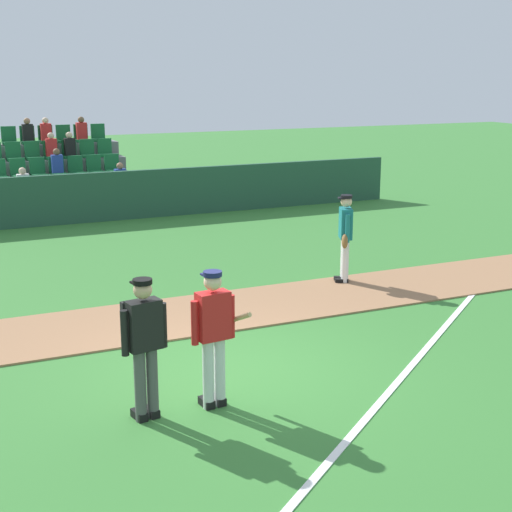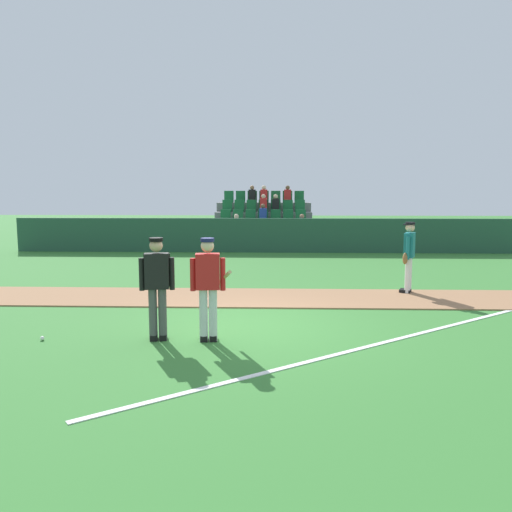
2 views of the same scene
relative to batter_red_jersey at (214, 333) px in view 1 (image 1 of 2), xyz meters
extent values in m
plane|color=#387A33|center=(0.58, 0.98, -0.97)|extent=(80.00, 80.00, 0.00)
cube|color=#9E704C|center=(0.58, 3.50, -0.95)|extent=(28.00, 2.12, 0.03)
cube|color=white|center=(3.58, 0.48, -0.96)|extent=(9.56, 7.41, 0.01)
cube|color=#234C38|center=(0.58, 12.38, -0.28)|extent=(20.00, 0.16, 1.37)
cube|color=slate|center=(0.58, 14.68, -0.82)|extent=(4.45, 3.80, 0.30)
cube|color=slate|center=(0.58, 13.40, -0.47)|extent=(4.35, 0.85, 0.40)
cube|color=#196033|center=(-1.07, 13.30, -0.22)|extent=(0.44, 0.40, 0.08)
cube|color=#196033|center=(-1.07, 13.52, 0.03)|extent=(0.44, 0.08, 0.50)
cube|color=#196033|center=(-0.52, 13.30, -0.22)|extent=(0.44, 0.40, 0.08)
cube|color=#196033|center=(-0.52, 13.52, 0.03)|extent=(0.44, 0.08, 0.50)
cube|color=silver|center=(-0.52, 13.35, 0.08)|extent=(0.32, 0.22, 0.52)
sphere|color=beige|center=(-0.52, 13.35, 0.43)|extent=(0.20, 0.20, 0.20)
cube|color=#196033|center=(0.03, 13.30, -0.22)|extent=(0.44, 0.40, 0.08)
cube|color=#196033|center=(0.03, 13.52, 0.03)|extent=(0.44, 0.08, 0.50)
cube|color=#196033|center=(0.58, 13.30, -0.22)|extent=(0.44, 0.40, 0.08)
cube|color=#196033|center=(0.58, 13.52, 0.03)|extent=(0.44, 0.08, 0.50)
cube|color=#196033|center=(1.13, 13.30, -0.22)|extent=(0.44, 0.40, 0.08)
cube|color=#196033|center=(1.13, 13.52, 0.03)|extent=(0.44, 0.08, 0.50)
cube|color=#196033|center=(1.68, 13.30, -0.22)|extent=(0.44, 0.40, 0.08)
cube|color=#196033|center=(1.68, 13.52, 0.03)|extent=(0.44, 0.08, 0.50)
cube|color=#196033|center=(2.23, 13.30, -0.22)|extent=(0.44, 0.40, 0.08)
cube|color=#196033|center=(2.23, 13.52, 0.03)|extent=(0.44, 0.08, 0.50)
cube|color=#263F99|center=(2.23, 13.35, 0.08)|extent=(0.32, 0.22, 0.52)
sphere|color=#9E7051|center=(2.23, 13.35, 0.43)|extent=(0.20, 0.20, 0.20)
cube|color=slate|center=(0.58, 14.25, -0.07)|extent=(4.35, 0.85, 0.40)
cube|color=#196033|center=(-0.52, 14.15, 0.18)|extent=(0.44, 0.40, 0.08)
cube|color=#196033|center=(-0.52, 14.37, 0.43)|extent=(0.44, 0.08, 0.50)
cube|color=#196033|center=(0.03, 14.15, 0.18)|extent=(0.44, 0.40, 0.08)
cube|color=#196033|center=(0.03, 14.37, 0.43)|extent=(0.44, 0.08, 0.50)
cube|color=#196033|center=(0.58, 14.15, 0.18)|extent=(0.44, 0.40, 0.08)
cube|color=#196033|center=(0.58, 14.37, 0.43)|extent=(0.44, 0.08, 0.50)
cube|color=#263F99|center=(0.58, 14.20, 0.48)|extent=(0.32, 0.22, 0.52)
sphere|color=brown|center=(0.58, 14.20, 0.83)|extent=(0.20, 0.20, 0.20)
cube|color=#196033|center=(1.13, 14.15, 0.18)|extent=(0.44, 0.40, 0.08)
cube|color=#196033|center=(1.13, 14.37, 0.43)|extent=(0.44, 0.08, 0.50)
cube|color=#196033|center=(1.68, 14.15, 0.18)|extent=(0.44, 0.40, 0.08)
cube|color=#196033|center=(1.68, 14.37, 0.43)|extent=(0.44, 0.08, 0.50)
cube|color=#196033|center=(2.23, 14.15, 0.18)|extent=(0.44, 0.40, 0.08)
cube|color=#196033|center=(2.23, 14.37, 0.43)|extent=(0.44, 0.08, 0.50)
cube|color=slate|center=(0.58, 15.10, 0.33)|extent=(4.35, 0.85, 0.40)
cube|color=#196033|center=(-0.52, 15.00, 0.58)|extent=(0.44, 0.40, 0.08)
cube|color=#196033|center=(-0.52, 15.22, 0.83)|extent=(0.44, 0.08, 0.50)
cube|color=#196033|center=(0.03, 15.00, 0.58)|extent=(0.44, 0.40, 0.08)
cube|color=#196033|center=(0.03, 15.22, 0.83)|extent=(0.44, 0.08, 0.50)
cube|color=#196033|center=(0.58, 15.00, 0.58)|extent=(0.44, 0.40, 0.08)
cube|color=#196033|center=(0.58, 15.22, 0.83)|extent=(0.44, 0.08, 0.50)
cube|color=red|center=(0.58, 15.05, 0.88)|extent=(0.32, 0.22, 0.52)
sphere|color=beige|center=(0.58, 15.05, 1.23)|extent=(0.20, 0.20, 0.20)
cube|color=#196033|center=(1.13, 15.00, 0.58)|extent=(0.44, 0.40, 0.08)
cube|color=#196033|center=(1.13, 15.22, 0.83)|extent=(0.44, 0.08, 0.50)
cube|color=black|center=(1.13, 15.05, 0.88)|extent=(0.32, 0.22, 0.52)
sphere|color=beige|center=(1.13, 15.05, 1.23)|extent=(0.20, 0.20, 0.20)
cube|color=#196033|center=(1.68, 15.00, 0.58)|extent=(0.44, 0.40, 0.08)
cube|color=#196033|center=(1.68, 15.22, 0.83)|extent=(0.44, 0.08, 0.50)
cube|color=#196033|center=(2.23, 15.00, 0.58)|extent=(0.44, 0.40, 0.08)
cube|color=#196033|center=(2.23, 15.22, 0.83)|extent=(0.44, 0.08, 0.50)
cube|color=slate|center=(0.58, 15.95, 0.73)|extent=(4.35, 0.85, 0.40)
cube|color=#196033|center=(-0.52, 15.85, 0.98)|extent=(0.44, 0.40, 0.08)
cube|color=#196033|center=(-0.52, 16.07, 1.23)|extent=(0.44, 0.08, 0.50)
cube|color=#196033|center=(0.03, 15.85, 0.98)|extent=(0.44, 0.40, 0.08)
cube|color=#196033|center=(0.03, 16.07, 1.23)|extent=(0.44, 0.08, 0.50)
cube|color=black|center=(0.03, 15.90, 1.28)|extent=(0.32, 0.22, 0.52)
sphere|color=#9E7051|center=(0.03, 15.90, 1.63)|extent=(0.20, 0.20, 0.20)
cube|color=#196033|center=(0.58, 15.85, 0.98)|extent=(0.44, 0.40, 0.08)
cube|color=#196033|center=(0.58, 16.07, 1.23)|extent=(0.44, 0.08, 0.50)
cube|color=red|center=(0.58, 15.90, 1.28)|extent=(0.32, 0.22, 0.52)
sphere|color=beige|center=(0.58, 15.90, 1.63)|extent=(0.20, 0.20, 0.20)
cube|color=#196033|center=(1.13, 15.85, 0.98)|extent=(0.44, 0.40, 0.08)
cube|color=#196033|center=(1.13, 16.07, 1.23)|extent=(0.44, 0.08, 0.50)
cube|color=#196033|center=(1.68, 15.85, 0.98)|extent=(0.44, 0.40, 0.08)
cube|color=#196033|center=(1.68, 16.07, 1.23)|extent=(0.44, 0.08, 0.50)
cube|color=red|center=(1.68, 15.90, 1.28)|extent=(0.32, 0.22, 0.52)
sphere|color=brown|center=(1.68, 15.90, 1.63)|extent=(0.20, 0.20, 0.20)
cube|color=#196033|center=(2.23, 15.85, 0.98)|extent=(0.44, 0.40, 0.08)
cube|color=#196033|center=(2.23, 16.07, 1.23)|extent=(0.44, 0.08, 0.50)
cylinder|color=silver|center=(-0.09, -0.02, -0.52)|extent=(0.14, 0.14, 0.90)
cylinder|color=silver|center=(0.07, 0.00, -0.52)|extent=(0.14, 0.14, 0.90)
cube|color=black|center=(-0.09, 0.04, -0.92)|extent=(0.15, 0.27, 0.10)
cube|color=black|center=(0.07, 0.06, -0.92)|extent=(0.15, 0.27, 0.10)
cube|color=red|center=(-0.01, -0.01, 0.23)|extent=(0.42, 0.26, 0.60)
cylinder|color=red|center=(-0.25, -0.03, 0.18)|extent=(0.09, 0.09, 0.55)
cylinder|color=red|center=(0.24, 0.02, 0.18)|extent=(0.09, 0.09, 0.55)
sphere|color=beige|center=(-0.01, -0.01, 0.66)|extent=(0.22, 0.22, 0.22)
cylinder|color=#191E4C|center=(-0.01, -0.01, 0.76)|extent=(0.23, 0.23, 0.06)
cube|color=#191E4C|center=(-0.02, 0.09, 0.73)|extent=(0.19, 0.14, 0.02)
cylinder|color=tan|center=(0.23, 0.12, 0.08)|extent=(0.37, 0.75, 0.41)
cylinder|color=#4C4C4C|center=(-0.95, -0.01, -0.52)|extent=(0.14, 0.14, 0.90)
cylinder|color=#4C4C4C|center=(-0.79, 0.02, -0.52)|extent=(0.14, 0.14, 0.90)
cube|color=black|center=(-0.96, 0.05, -0.92)|extent=(0.16, 0.28, 0.10)
cube|color=black|center=(-0.80, 0.08, -0.92)|extent=(0.16, 0.28, 0.10)
cube|color=black|center=(-0.87, 0.01, 0.23)|extent=(0.43, 0.29, 0.60)
cylinder|color=black|center=(-1.11, -0.04, 0.18)|extent=(0.09, 0.09, 0.55)
cylinder|color=black|center=(-0.62, 0.05, 0.18)|extent=(0.09, 0.09, 0.55)
sphere|color=tan|center=(-0.87, 0.01, 0.66)|extent=(0.22, 0.22, 0.22)
cylinder|color=black|center=(-0.87, 0.01, 0.76)|extent=(0.23, 0.23, 0.06)
cube|color=black|center=(-0.88, 0.11, 0.73)|extent=(0.20, 0.15, 0.02)
cube|color=black|center=(-0.89, 0.14, 0.23)|extent=(0.45, 0.16, 0.56)
cylinder|color=white|center=(4.36, 4.13, -0.52)|extent=(0.14, 0.14, 0.90)
cylinder|color=white|center=(4.42, 4.28, -0.52)|extent=(0.14, 0.14, 0.90)
cube|color=black|center=(4.30, 4.16, -0.92)|extent=(0.29, 0.21, 0.10)
cube|color=black|center=(4.36, 4.30, -0.92)|extent=(0.29, 0.21, 0.10)
cube|color=#197075|center=(4.39, 4.21, 0.23)|extent=(0.36, 0.45, 0.60)
cylinder|color=#197075|center=(4.29, 3.98, 0.18)|extent=(0.09, 0.09, 0.55)
cylinder|color=#197075|center=(4.49, 4.44, 0.18)|extent=(0.09, 0.09, 0.55)
sphere|color=beige|center=(4.39, 4.21, 0.66)|extent=(0.22, 0.22, 0.22)
cylinder|color=black|center=(4.39, 4.21, 0.76)|extent=(0.23, 0.23, 0.06)
cube|color=black|center=(4.30, 4.25, 0.73)|extent=(0.18, 0.21, 0.02)
ellipsoid|color=brown|center=(4.24, 3.98, -0.07)|extent=(0.19, 0.23, 0.28)
camera|label=1|loc=(-3.06, -8.06, 3.12)|focal=52.22mm
camera|label=2|loc=(1.12, -8.57, 1.61)|focal=36.67mm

